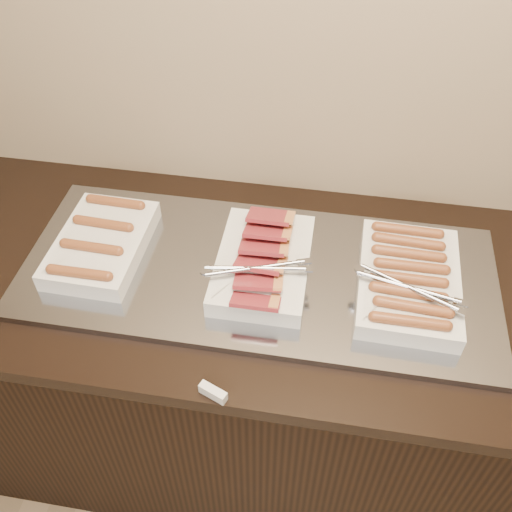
{
  "coord_description": "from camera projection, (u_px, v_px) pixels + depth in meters",
  "views": [
    {
      "loc": [
        0.16,
        1.16,
        1.98
      ],
      "look_at": [
        -0.0,
        2.13,
        0.97
      ],
      "focal_mm": 40.0,
      "sensor_mm": 36.0,
      "label": 1
    }
  ],
  "objects": [
    {
      "name": "dish_left",
      "position": [
        101.0,
        243.0,
        1.48
      ],
      "size": [
        0.22,
        0.33,
        0.07
      ],
      "rotation": [
        0.0,
        0.0,
        -0.02
      ],
      "color": "silver",
      "rests_on": "warming_tray"
    },
    {
      "name": "label_holder",
      "position": [
        213.0,
        392.0,
        1.21
      ],
      "size": [
        0.07,
        0.04,
        0.03
      ],
      "primitive_type": "cube",
      "rotation": [
        0.0,
        0.0,
        -0.39
      ],
      "color": "silver",
      "rests_on": "counter"
    },
    {
      "name": "dish_right",
      "position": [
        409.0,
        280.0,
        1.38
      ],
      "size": [
        0.27,
        0.36,
        0.08
      ],
      "rotation": [
        0.0,
        0.0,
        -0.02
      ],
      "color": "silver",
      "rests_on": "warming_tray"
    },
    {
      "name": "warming_tray",
      "position": [
        258.0,
        273.0,
        1.46
      ],
      "size": [
        1.2,
        0.5,
        0.02
      ],
      "primitive_type": "cube",
      "color": "gray",
      "rests_on": "counter"
    },
    {
      "name": "dish_center",
      "position": [
        262.0,
        263.0,
        1.42
      ],
      "size": [
        0.27,
        0.36,
        0.09
      ],
      "rotation": [
        0.0,
        0.0,
        0.0
      ],
      "color": "silver",
      "rests_on": "warming_tray"
    },
    {
      "name": "counter",
      "position": [
        256.0,
        371.0,
        1.78
      ],
      "size": [
        2.06,
        0.76,
        0.9
      ],
      "color": "black",
      "rests_on": "ground"
    }
  ]
}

